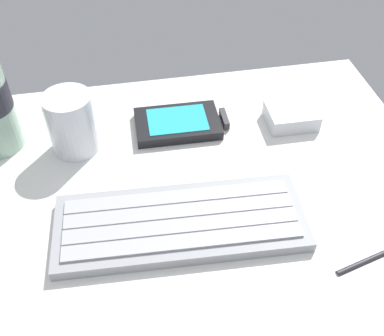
% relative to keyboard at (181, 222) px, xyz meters
% --- Properties ---
extents(ground_plane, '(0.64, 0.48, 0.03)m').
position_rel_keyboard_xyz_m(ground_plane, '(0.03, 0.06, -0.02)').
color(ground_plane, silver).
extents(keyboard, '(0.30, 0.13, 0.02)m').
position_rel_keyboard_xyz_m(keyboard, '(0.00, 0.00, 0.00)').
color(keyboard, '#93969B').
rests_on(keyboard, ground_plane).
extents(handheld_device, '(0.13, 0.08, 0.02)m').
position_rel_keyboard_xyz_m(handheld_device, '(0.03, 0.18, -0.00)').
color(handheld_device, black).
rests_on(handheld_device, ground_plane).
extents(juice_cup, '(0.06, 0.06, 0.09)m').
position_rel_keyboard_xyz_m(juice_cup, '(-0.12, 0.16, 0.03)').
color(juice_cup, silver).
rests_on(juice_cup, ground_plane).
extents(charger_block, '(0.07, 0.06, 0.02)m').
position_rel_keyboard_xyz_m(charger_block, '(0.19, 0.16, 0.00)').
color(charger_block, silver).
rests_on(charger_block, ground_plane).
extents(stylus_pen, '(0.09, 0.03, 0.01)m').
position_rel_keyboard_xyz_m(stylus_pen, '(0.20, -0.08, -0.00)').
color(stylus_pen, '#26262B').
rests_on(stylus_pen, ground_plane).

